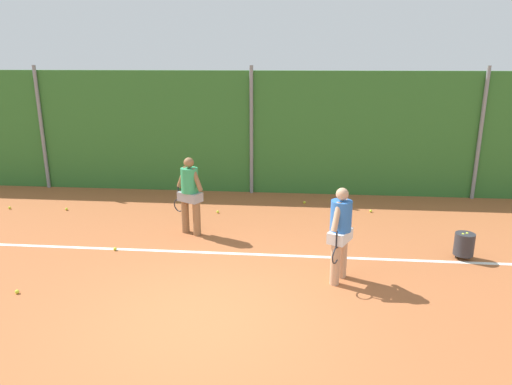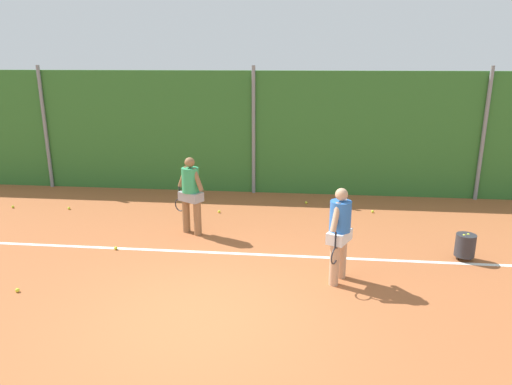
{
  "view_description": "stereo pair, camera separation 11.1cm",
  "coord_description": "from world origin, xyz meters",
  "px_view_note": "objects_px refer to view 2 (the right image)",
  "views": [
    {
      "loc": [
        1.32,
        -5.88,
        3.6
      ],
      "look_at": [
        0.53,
        2.32,
        1.23
      ],
      "focal_mm": 32.57,
      "sensor_mm": 36.0,
      "label": 1
    },
    {
      "loc": [
        1.43,
        -5.87,
        3.6
      ],
      "look_at": [
        0.53,
        2.32,
        1.23
      ],
      "focal_mm": 32.57,
      "sensor_mm": 36.0,
      "label": 2
    }
  ],
  "objects_px": {
    "player_foreground_near": "(340,230)",
    "tennis_ball_3": "(306,203)",
    "tennis_ball_8": "(69,208)",
    "ball_hopper": "(465,245)",
    "tennis_ball_9": "(13,207)",
    "player_midcourt": "(191,192)",
    "tennis_ball_5": "(17,290)",
    "tennis_ball_6": "(219,212)",
    "tennis_ball_1": "(373,211)",
    "tennis_ball_0": "(116,248)",
    "tennis_ball_4": "(196,199)"
  },
  "relations": [
    {
      "from": "tennis_ball_3",
      "to": "tennis_ball_8",
      "type": "relative_size",
      "value": 1.0
    },
    {
      "from": "ball_hopper",
      "to": "tennis_ball_9",
      "type": "relative_size",
      "value": 7.78
    },
    {
      "from": "player_foreground_near",
      "to": "tennis_ball_5",
      "type": "bearing_deg",
      "value": -53.3
    },
    {
      "from": "tennis_ball_5",
      "to": "tennis_ball_4",
      "type": "bearing_deg",
      "value": 72.26
    },
    {
      "from": "tennis_ball_0",
      "to": "tennis_ball_9",
      "type": "xyz_separation_m",
      "value": [
        -3.63,
        2.28,
        0.0
      ]
    },
    {
      "from": "tennis_ball_1",
      "to": "tennis_ball_3",
      "type": "bearing_deg",
      "value": 161.09
    },
    {
      "from": "player_foreground_near",
      "to": "tennis_ball_3",
      "type": "bearing_deg",
      "value": -146.71
    },
    {
      "from": "player_foreground_near",
      "to": "ball_hopper",
      "type": "bearing_deg",
      "value": 141.38
    },
    {
      "from": "tennis_ball_0",
      "to": "tennis_ball_8",
      "type": "height_order",
      "value": "same"
    },
    {
      "from": "tennis_ball_5",
      "to": "tennis_ball_1",
      "type": "bearing_deg",
      "value": 37.21
    },
    {
      "from": "ball_hopper",
      "to": "tennis_ball_9",
      "type": "xyz_separation_m",
      "value": [
        -10.28,
        2.03,
        -0.26
      ]
    },
    {
      "from": "player_foreground_near",
      "to": "tennis_ball_9",
      "type": "distance_m",
      "value": 8.53
    },
    {
      "from": "tennis_ball_3",
      "to": "tennis_ball_5",
      "type": "xyz_separation_m",
      "value": [
        -4.59,
        -5.26,
        0.0
      ]
    },
    {
      "from": "player_foreground_near",
      "to": "tennis_ball_4",
      "type": "height_order",
      "value": "player_foreground_near"
    },
    {
      "from": "tennis_ball_5",
      "to": "tennis_ball_6",
      "type": "distance_m",
      "value": 4.96
    },
    {
      "from": "tennis_ball_5",
      "to": "tennis_ball_6",
      "type": "relative_size",
      "value": 1.0
    },
    {
      "from": "tennis_ball_8",
      "to": "tennis_ball_9",
      "type": "distance_m",
      "value": 1.46
    },
    {
      "from": "tennis_ball_5",
      "to": "player_midcourt",
      "type": "bearing_deg",
      "value": 53.15
    },
    {
      "from": "tennis_ball_1",
      "to": "tennis_ball_6",
      "type": "height_order",
      "value": "same"
    },
    {
      "from": "tennis_ball_1",
      "to": "tennis_ball_4",
      "type": "relative_size",
      "value": 1.0
    },
    {
      "from": "player_midcourt",
      "to": "tennis_ball_5",
      "type": "height_order",
      "value": "player_midcourt"
    },
    {
      "from": "player_foreground_near",
      "to": "tennis_ball_9",
      "type": "xyz_separation_m",
      "value": [
        -7.88,
        3.16,
        -0.87
      ]
    },
    {
      "from": "tennis_ball_4",
      "to": "tennis_ball_5",
      "type": "distance_m",
      "value": 5.53
    },
    {
      "from": "player_midcourt",
      "to": "ball_hopper",
      "type": "xyz_separation_m",
      "value": [
        5.37,
        -0.8,
        -0.64
      ]
    },
    {
      "from": "player_foreground_near",
      "to": "ball_hopper",
      "type": "relative_size",
      "value": 3.16
    },
    {
      "from": "tennis_ball_8",
      "to": "tennis_ball_5",
      "type": "bearing_deg",
      "value": -72.78
    },
    {
      "from": "player_foreground_near",
      "to": "tennis_ball_3",
      "type": "relative_size",
      "value": 24.6
    },
    {
      "from": "tennis_ball_8",
      "to": "tennis_ball_1",
      "type": "bearing_deg",
      "value": 4.26
    },
    {
      "from": "player_foreground_near",
      "to": "ball_hopper",
      "type": "xyz_separation_m",
      "value": [
        2.4,
        1.13,
        -0.62
      ]
    },
    {
      "from": "ball_hopper",
      "to": "tennis_ball_0",
      "type": "height_order",
      "value": "ball_hopper"
    },
    {
      "from": "player_foreground_near",
      "to": "tennis_ball_3",
      "type": "height_order",
      "value": "player_foreground_near"
    },
    {
      "from": "player_midcourt",
      "to": "tennis_ball_6",
      "type": "bearing_deg",
      "value": -74.41
    },
    {
      "from": "player_midcourt",
      "to": "tennis_ball_9",
      "type": "bearing_deg",
      "value": 14.55
    },
    {
      "from": "tennis_ball_5",
      "to": "tennis_ball_9",
      "type": "xyz_separation_m",
      "value": [
        -2.75,
        4.11,
        0.0
      ]
    },
    {
      "from": "tennis_ball_8",
      "to": "player_foreground_near",
      "type": "bearing_deg",
      "value": -26.49
    },
    {
      "from": "tennis_ball_1",
      "to": "player_foreground_near",
      "type": "bearing_deg",
      "value": -105.96
    },
    {
      "from": "player_midcourt",
      "to": "tennis_ball_8",
      "type": "xyz_separation_m",
      "value": [
        -3.45,
        1.27,
        -0.9
      ]
    },
    {
      "from": "ball_hopper",
      "to": "tennis_ball_8",
      "type": "height_order",
      "value": "ball_hopper"
    },
    {
      "from": "player_foreground_near",
      "to": "tennis_ball_8",
      "type": "height_order",
      "value": "player_foreground_near"
    },
    {
      "from": "tennis_ball_9",
      "to": "tennis_ball_5",
      "type": "bearing_deg",
      "value": -56.23
    },
    {
      "from": "player_midcourt",
      "to": "tennis_ball_0",
      "type": "xyz_separation_m",
      "value": [
        -1.28,
        -1.05,
        -0.9
      ]
    },
    {
      "from": "tennis_ball_8",
      "to": "tennis_ball_3",
      "type": "bearing_deg",
      "value": 10.7
    },
    {
      "from": "player_foreground_near",
      "to": "tennis_ball_5",
      "type": "height_order",
      "value": "player_foreground_near"
    },
    {
      "from": "tennis_ball_0",
      "to": "tennis_ball_1",
      "type": "relative_size",
      "value": 1.0
    },
    {
      "from": "player_foreground_near",
      "to": "tennis_ball_6",
      "type": "xyz_separation_m",
      "value": [
        -2.64,
        3.34,
        -0.87
      ]
    },
    {
      "from": "player_foreground_near",
      "to": "tennis_ball_8",
      "type": "xyz_separation_m",
      "value": [
        -6.42,
        3.2,
        -0.87
      ]
    },
    {
      "from": "tennis_ball_4",
      "to": "tennis_ball_5",
      "type": "xyz_separation_m",
      "value": [
        -1.69,
        -5.27,
        0.0
      ]
    },
    {
      "from": "tennis_ball_4",
      "to": "tennis_ball_8",
      "type": "xyz_separation_m",
      "value": [
        -2.97,
        -1.12,
        0.0
      ]
    },
    {
      "from": "player_foreground_near",
      "to": "tennis_ball_4",
      "type": "relative_size",
      "value": 24.6
    },
    {
      "from": "ball_hopper",
      "to": "tennis_ball_6",
      "type": "distance_m",
      "value": 5.51
    }
  ]
}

